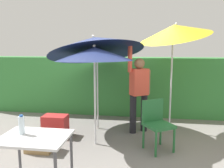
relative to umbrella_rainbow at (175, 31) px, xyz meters
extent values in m
plane|color=gray|center=(-1.23, -0.85, -2.15)|extent=(24.00, 24.00, 0.00)
cube|color=#38843D|center=(-1.23, 1.23, -1.38)|extent=(8.00, 0.70, 1.56)
cylinder|color=silver|center=(-0.03, 0.02, -1.14)|extent=(0.04, 0.04, 2.04)
cone|color=yellow|center=(0.00, 0.00, 0.01)|extent=(1.55, 1.50, 0.79)
sphere|color=silver|center=(0.03, -0.02, 0.15)|extent=(0.05, 0.05, 0.05)
cylinder|color=silver|center=(-1.62, -0.10, -1.31)|extent=(0.04, 0.04, 1.69)
cone|color=#19234C|center=(-1.66, -0.13, -0.29)|extent=(2.16, 2.09, 1.09)
sphere|color=silver|center=(-1.70, -0.16, -0.09)|extent=(0.05, 0.05, 0.05)
cylinder|color=silver|center=(-1.49, -0.96, -1.36)|extent=(0.04, 0.04, 1.58)
cone|color=#19234C|center=(-1.49, -0.96, -0.45)|extent=(1.41, 1.41, 0.28)
sphere|color=silver|center=(-1.50, -0.96, -0.30)|extent=(0.05, 0.05, 0.05)
cylinder|color=black|center=(-0.82, -0.26, -1.74)|extent=(0.14, 0.14, 0.82)
cylinder|color=black|center=(-0.59, -0.11, -1.74)|extent=(0.14, 0.14, 0.82)
cube|color=#E04C38|center=(-0.71, -0.19, -1.05)|extent=(0.42, 0.38, 0.56)
sphere|color=#8C6647|center=(-0.71, -0.19, -0.66)|extent=(0.22, 0.22, 0.22)
cylinder|color=#E04C38|center=(-0.90, -0.31, -0.55)|extent=(0.13, 0.13, 0.56)
cylinder|color=#8C6647|center=(-0.52, -0.06, -1.07)|extent=(0.13, 0.13, 0.52)
cylinder|color=#236633|center=(-0.38, -1.33, -1.93)|extent=(0.04, 0.04, 0.44)
cylinder|color=#236633|center=(-0.06, -1.12, -1.93)|extent=(0.04, 0.04, 0.44)
cylinder|color=#236633|center=(-0.59, -1.01, -1.93)|extent=(0.04, 0.04, 0.44)
cylinder|color=#236633|center=(-0.27, -0.80, -1.93)|extent=(0.04, 0.04, 0.44)
cube|color=#236633|center=(-0.33, -1.07, -1.69)|extent=(0.61, 0.61, 0.05)
cube|color=#236633|center=(-0.44, -0.90, -1.46)|extent=(0.39, 0.28, 0.40)
cube|color=red|center=(-2.41, -0.65, -1.94)|extent=(0.50, 0.32, 0.43)
cube|color=#9E7A4C|center=(-2.40, -1.39, -1.98)|extent=(0.46, 0.33, 0.35)
cylinder|color=#4C4C51|center=(-1.50, -2.35, -1.78)|extent=(0.04, 0.04, 0.75)
cylinder|color=#4C4C51|center=(-2.22, -2.35, -1.78)|extent=(0.04, 0.04, 0.75)
cube|color=silver|center=(-1.86, -2.61, -1.39)|extent=(0.80, 0.60, 0.03)
cylinder|color=silver|center=(-2.03, -2.56, -1.26)|extent=(0.07, 0.07, 0.22)
cylinder|color=#2D60B7|center=(-2.03, -2.56, -1.14)|extent=(0.04, 0.04, 0.02)
camera|label=1|loc=(-0.58, -5.00, -0.34)|focal=36.75mm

